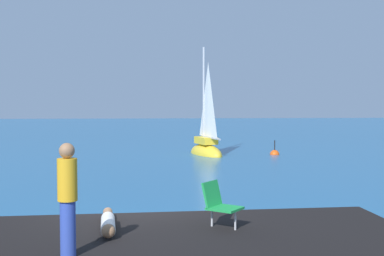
{
  "coord_description": "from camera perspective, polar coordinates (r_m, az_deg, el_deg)",
  "views": [
    {
      "loc": [
        0.52,
        -10.85,
        3.25
      ],
      "look_at": [
        2.62,
        15.42,
        1.81
      ],
      "focal_mm": 48.11,
      "sensor_mm": 36.0,
      "label": 1
    }
  ],
  "objects": [
    {
      "name": "ground_plane",
      "position": [
        11.34,
        -7.19,
        -13.55
      ],
      "size": [
        160.0,
        160.0,
        0.0
      ],
      "primitive_type": "plane",
      "color": "#236093"
    },
    {
      "name": "sailboat_near",
      "position": [
        30.6,
        1.58,
        -2.25
      ],
      "size": [
        2.3,
        3.89,
        7.02
      ],
      "rotation": [
        0.0,
        0.0,
        1.87
      ],
      "color": "yellow",
      "rests_on": "ground"
    },
    {
      "name": "person_sunbather",
      "position": [
        9.08,
        -9.29,
        -10.33
      ],
      "size": [
        0.34,
        1.76,
        0.25
      ],
      "rotation": [
        0.0,
        0.0,
        1.66
      ],
      "color": "white",
      "rests_on": "shore_ledge"
    },
    {
      "name": "person_standing",
      "position": [
        7.52,
        -13.64,
        -7.36
      ],
      "size": [
        0.28,
        0.28,
        1.62
      ],
      "rotation": [
        0.0,
        0.0,
        0.22
      ],
      "color": "#334CB2",
      "rests_on": "shore_ledge"
    },
    {
      "name": "beach_chair",
      "position": [
        9.05,
        3.01,
        -8.23
      ],
      "size": [
        0.76,
        0.75,
        0.8
      ],
      "rotation": [
        0.0,
        0.0,
        5.61
      ],
      "color": "green",
      "rests_on": "shore_ledge"
    },
    {
      "name": "marker_buoy",
      "position": [
        31.01,
        9.14,
        -2.91
      ],
      "size": [
        0.56,
        0.56,
        1.13
      ],
      "color": "#EA5114",
      "rests_on": "ground"
    }
  ]
}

